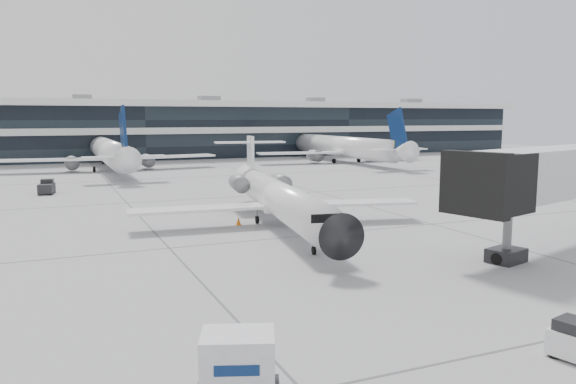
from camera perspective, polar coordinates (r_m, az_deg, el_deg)
name	(u,v)px	position (r m, az deg, el deg)	size (l,w,h in m)	color
ground	(314,235)	(38.92, 2.66, -4.38)	(220.00, 220.00, 0.00)	gray
terminal	(137,132)	(117.47, -15.10, 5.88)	(170.00, 22.00, 10.00)	black
bg_jet_center	(111,170)	(90.03, -17.58, 2.13)	(32.00, 40.00, 9.60)	white
bg_jet_right	(341,162)	(101.95, 5.41, 3.07)	(32.00, 40.00, 9.60)	white
regional_jet	(278,197)	(42.04, -1.07, -0.48)	(21.94, 27.37, 6.33)	white
jet_bridge	(571,171)	(39.77, 26.84, 1.92)	(19.89, 8.79, 6.47)	silver
cargo_uld	(238,367)	(16.92, -5.11, -17.31)	(2.87, 2.50, 1.96)	black
traffic_cone	(238,221)	(42.57, -5.05, -2.98)	(0.46, 0.46, 0.59)	orange
far_tug	(47,187)	(64.61, -23.31, 0.43)	(1.83, 2.62, 1.53)	black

